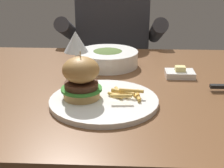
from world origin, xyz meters
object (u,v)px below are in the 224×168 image
at_px(main_plate, 104,101).
at_px(burger_sandwich, 81,78).
at_px(wine_glass, 76,44).
at_px(diner_person, 113,68).
at_px(soup_bowl, 108,58).
at_px(butter_dish, 180,73).

height_order(main_plate, burger_sandwich, burger_sandwich).
xyz_separation_m(main_plate, burger_sandwich, (-0.06, 0.00, 0.06)).
relative_size(main_plate, wine_glass, 1.85).
distance_m(main_plate, wine_glass, 0.24).
bearing_deg(main_plate, diner_person, 91.01).
bearing_deg(diner_person, soup_bowl, -89.49).
relative_size(main_plate, soup_bowl, 1.32).
height_order(burger_sandwich, butter_dish, burger_sandwich).
xyz_separation_m(burger_sandwich, butter_dish, (0.29, 0.22, -0.06)).
bearing_deg(main_plate, burger_sandwich, 176.69).
relative_size(soup_bowl, diner_person, 0.19).
height_order(wine_glass, butter_dish, wine_glass).
xyz_separation_m(butter_dish, diner_person, (-0.25, 0.63, -0.19)).
height_order(main_plate, soup_bowl, soup_bowl).
distance_m(wine_glass, diner_person, 0.74).
relative_size(main_plate, diner_person, 0.25).
xyz_separation_m(wine_glass, soup_bowl, (0.09, 0.15, -0.09)).
bearing_deg(burger_sandwich, wine_glass, 102.70).
distance_m(soup_bowl, diner_person, 0.56).
bearing_deg(diner_person, butter_dish, -68.56).
distance_m(main_plate, soup_bowl, 0.33).
bearing_deg(butter_dish, diner_person, 111.44).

